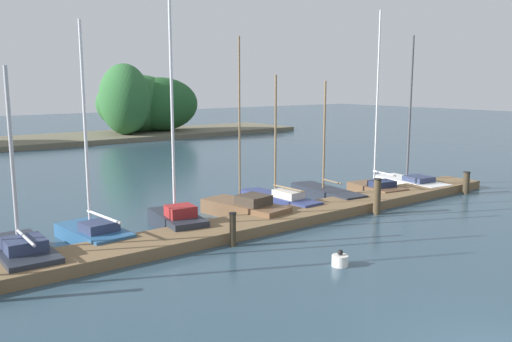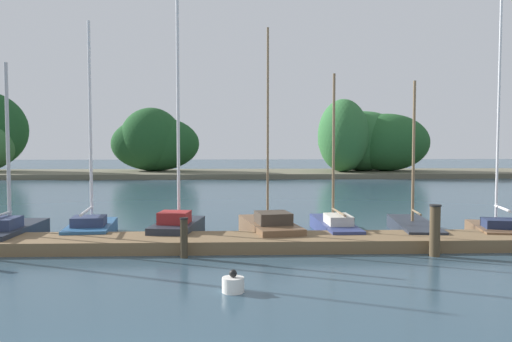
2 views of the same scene
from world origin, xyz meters
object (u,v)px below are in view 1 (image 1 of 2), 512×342
(mooring_piling_4, at_px, (466,183))
(mooring_piling_2, at_px, (233,229))
(sailboat_10, at_px, (409,180))
(mooring_piling_3, at_px, (377,196))
(sailboat_8, at_px, (325,192))
(sailboat_7, at_px, (278,198))
(sailboat_3, at_px, (20,250))
(channel_buoy_0, at_px, (340,260))
(sailboat_6, at_px, (243,207))
(sailboat_5, at_px, (176,216))
(sailboat_9, at_px, (376,186))
(sailboat_4, at_px, (93,231))

(mooring_piling_4, bearing_deg, mooring_piling_2, 179.86)
(sailboat_10, relative_size, mooring_piling_3, 5.13)
(sailboat_8, bearing_deg, mooring_piling_3, 177.63)
(sailboat_7, bearing_deg, sailboat_3, 93.10)
(sailboat_10, xyz_separation_m, channel_buoy_0, (-10.70, -5.69, -0.16))
(mooring_piling_4, relative_size, channel_buoy_0, 2.17)
(mooring_piling_3, xyz_separation_m, mooring_piling_4, (6.11, 0.03, -0.19))
(sailboat_7, xyz_separation_m, mooring_piling_4, (8.16, -3.31, 0.20))
(sailboat_7, relative_size, mooring_piling_2, 4.96)
(sailboat_6, bearing_deg, sailboat_5, 79.77)
(sailboat_9, height_order, mooring_piling_2, sailboat_9)
(sailboat_6, bearing_deg, sailboat_8, -94.77)
(sailboat_3, height_order, sailboat_6, sailboat_6)
(sailboat_4, height_order, channel_buoy_0, sailboat_4)
(sailboat_8, height_order, mooring_piling_4, sailboat_8)
(sailboat_4, height_order, sailboat_8, sailboat_4)
(sailboat_4, relative_size, mooring_piling_3, 4.94)
(sailboat_10, bearing_deg, mooring_piling_4, -156.53)
(sailboat_10, bearing_deg, mooring_piling_3, 122.63)
(mooring_piling_2, height_order, mooring_piling_3, mooring_piling_3)
(sailboat_4, distance_m, sailboat_10, 15.21)
(mooring_piling_4, height_order, channel_buoy_0, mooring_piling_4)
(sailboat_4, xyz_separation_m, mooring_piling_4, (15.91, -3.10, 0.16))
(sailboat_6, xyz_separation_m, sailboat_7, (2.16, 0.55, -0.05))
(sailboat_8, xyz_separation_m, sailboat_10, (4.88, -0.76, 0.07))
(mooring_piling_3, bearing_deg, sailboat_6, 146.54)
(sailboat_7, bearing_deg, mooring_piling_3, -150.24)
(sailboat_6, xyz_separation_m, sailboat_9, (7.10, -0.33, -0.01))
(sailboat_6, xyz_separation_m, mooring_piling_4, (10.32, -2.76, 0.15))
(sailboat_4, bearing_deg, mooring_piling_4, -106.75)
(sailboat_4, bearing_deg, mooring_piling_3, -113.43)
(sailboat_4, height_order, mooring_piling_2, sailboat_4)
(sailboat_4, height_order, sailboat_7, sailboat_4)
(sailboat_7, xyz_separation_m, mooring_piling_3, (2.06, -3.33, 0.39))
(sailboat_10, relative_size, channel_buoy_0, 15.24)
(sailboat_7, distance_m, mooring_piling_4, 8.81)
(sailboat_5, distance_m, mooring_piling_2, 2.73)
(sailboat_3, height_order, sailboat_8, sailboat_3)
(sailboat_7, height_order, mooring_piling_2, sailboat_7)
(sailboat_5, xyz_separation_m, sailboat_8, (7.56, 0.53, -0.20))
(sailboat_10, height_order, mooring_piling_3, sailboat_10)
(sailboat_3, distance_m, mooring_piling_2, 6.01)
(sailboat_5, distance_m, sailboat_8, 7.58)
(sailboat_5, distance_m, sailboat_7, 5.02)
(sailboat_5, xyz_separation_m, mooring_piling_4, (13.15, -2.73, 0.05))
(sailboat_7, bearing_deg, sailboat_6, 102.37)
(sailboat_4, relative_size, sailboat_6, 1.04)
(sailboat_4, relative_size, channel_buoy_0, 14.69)
(sailboat_6, bearing_deg, mooring_piling_4, -115.77)
(sailboat_6, relative_size, sailboat_10, 0.93)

